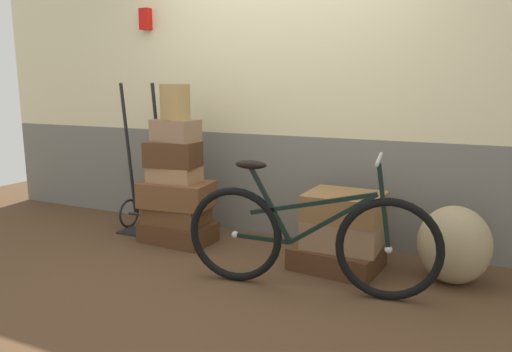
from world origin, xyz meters
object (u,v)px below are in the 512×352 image
suitcase_6 (337,257)px  luggage_trolley (144,197)px  suitcase_7 (344,232)px  suitcase_5 (175,131)px  suitcase_0 (178,232)px  suitcase_8 (345,206)px  suitcase_4 (173,154)px  suitcase_1 (177,214)px  suitcase_3 (175,174)px  wicker_basket (175,102)px  bicycle (307,238)px  burlap_sack (454,245)px  suitcase_2 (177,194)px

suitcase_6 → luggage_trolley: bearing=-178.1°
suitcase_6 → suitcase_7: bearing=54.5°
suitcase_5 → suitcase_0: bearing=-71.5°
suitcase_7 → suitcase_8: suitcase_8 is taller
suitcase_6 → luggage_trolley: (-1.92, 0.14, 0.24)m
suitcase_7 → suitcase_4: bearing=-178.1°
suitcase_1 → suitcase_0: bearing=66.5°
suitcase_3 → suitcase_7: suitcase_3 is taller
suitcase_4 → suitcase_8: suitcase_4 is taller
wicker_basket → bicycle: bearing=-19.7°
luggage_trolley → suitcase_6: bearing=-4.3°
burlap_sack → suitcase_4: bearing=-178.0°
suitcase_7 → luggage_trolley: (-1.95, 0.10, 0.05)m
suitcase_4 → bicycle: bearing=-24.4°
suitcase_2 → luggage_trolley: size_ratio=0.43×
suitcase_3 → suitcase_4: bearing=-112.3°
suitcase_8 → luggage_trolley: luggage_trolley is taller
suitcase_0 → wicker_basket: (0.00, 0.01, 1.14)m
suitcase_6 → bicycle: bicycle is taller
suitcase_6 → burlap_sack: (0.81, 0.07, 0.19)m
suitcase_3 → suitcase_4: suitcase_4 is taller
suitcase_8 → luggage_trolley: 1.96m
suitcase_2 → suitcase_4: (-0.03, 0.00, 0.35)m
suitcase_4 → suitcase_6: 1.63m
wicker_basket → luggage_trolley: 1.03m
suitcase_0 → wicker_basket: wicker_basket is taller
suitcase_5 → suitcase_6: suitcase_5 is taller
suitcase_1 → suitcase_3: suitcase_3 is taller
suitcase_4 → suitcase_8: size_ratio=0.80×
luggage_trolley → suitcase_0: bearing=-16.3°
suitcase_0 → luggage_trolley: 0.54m
suitcase_4 → burlap_sack: size_ratio=0.80×
suitcase_1 → suitcase_2: (0.02, -0.01, 0.18)m
suitcase_8 → suitcase_4: bearing=-176.5°
suitcase_1 → suitcase_3: (-0.01, 0.00, 0.36)m
suitcase_4 → suitcase_5: suitcase_5 is taller
suitcase_3 → suitcase_0: bearing=14.0°
suitcase_4 → suitcase_7: size_ratio=0.80×
suitcase_3 → suitcase_5: suitcase_5 is taller
bicycle → luggage_trolley: bearing=161.5°
suitcase_2 → suitcase_3: suitcase_3 is taller
suitcase_5 → suitcase_6: bearing=5.0°
luggage_trolley → burlap_sack: size_ratio=2.51×
wicker_basket → burlap_sack: size_ratio=0.54×
suitcase_6 → suitcase_8: size_ratio=1.13×
suitcase_1 → suitcase_5: suitcase_5 is taller
suitcase_3 → burlap_sack: size_ratio=0.76×
wicker_basket → suitcase_4: bearing=-129.7°
suitcase_6 → suitcase_0: bearing=-174.0°
suitcase_6 → suitcase_1: bearing=-173.7°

